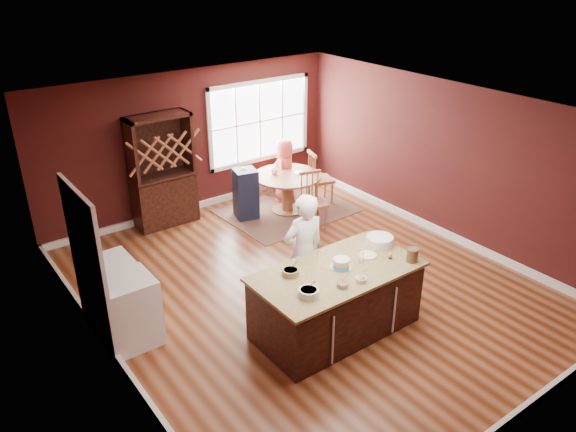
# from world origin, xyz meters

# --- Properties ---
(room_shell) EXTENTS (7.00, 7.00, 7.00)m
(room_shell) POSITION_xyz_m (0.00, 0.00, 1.35)
(room_shell) COLOR brown
(room_shell) RESTS_ON ground
(window) EXTENTS (2.36, 0.10, 1.66)m
(window) POSITION_xyz_m (1.50, 3.47, 1.50)
(window) COLOR white
(window) RESTS_ON room_shell
(doorway) EXTENTS (0.08, 1.26, 2.13)m
(doorway) POSITION_xyz_m (-2.97, 0.60, 1.02)
(doorway) COLOR white
(doorway) RESTS_ON room_shell
(kitchen_island) EXTENTS (2.20, 1.15, 0.92)m
(kitchen_island) POSITION_xyz_m (-0.37, -1.08, 0.44)
(kitchen_island) COLOR black
(kitchen_island) RESTS_ON ground
(dining_table) EXTENTS (1.29, 1.29, 0.75)m
(dining_table) POSITION_xyz_m (1.35, 2.32, 0.53)
(dining_table) COLOR brown
(dining_table) RESTS_ON ground
(baker) EXTENTS (0.67, 0.48, 1.73)m
(baker) POSITION_xyz_m (-0.37, -0.39, 0.87)
(baker) COLOR white
(baker) RESTS_ON ground
(layer_cake) EXTENTS (0.30, 0.30, 0.12)m
(layer_cake) POSITION_xyz_m (-0.28, -1.06, 0.98)
(layer_cake) COLOR white
(layer_cake) RESTS_ON kitchen_island
(bowl_blue) EXTENTS (0.24, 0.24, 0.09)m
(bowl_blue) POSITION_xyz_m (-1.03, -1.33, 0.97)
(bowl_blue) COLOR white
(bowl_blue) RESTS_ON kitchen_island
(bowl_yellow) EXTENTS (0.21, 0.21, 0.08)m
(bowl_yellow) POSITION_xyz_m (-0.92, -0.83, 0.96)
(bowl_yellow) COLOR #AA8849
(bowl_yellow) RESTS_ON kitchen_island
(bowl_pink) EXTENTS (0.16, 0.16, 0.06)m
(bowl_pink) POSITION_xyz_m (-0.57, -1.42, 0.95)
(bowl_pink) COLOR silver
(bowl_pink) RESTS_ON kitchen_island
(bowl_olive) EXTENTS (0.14, 0.14, 0.05)m
(bowl_olive) POSITION_xyz_m (-0.31, -1.46, 0.95)
(bowl_olive) COLOR beige
(bowl_olive) RESTS_ON kitchen_island
(drinking_glass) EXTENTS (0.08, 0.08, 0.15)m
(drinking_glass) POSITION_xyz_m (0.01, -1.12, 0.99)
(drinking_glass) COLOR white
(drinking_glass) RESTS_ON kitchen_island
(dinner_plate) EXTENTS (0.25, 0.25, 0.02)m
(dinner_plate) POSITION_xyz_m (0.20, -1.04, 0.93)
(dinner_plate) COLOR #FFFCD1
(dinner_plate) RESTS_ON kitchen_island
(white_tub) EXTENTS (0.37, 0.37, 0.13)m
(white_tub) POSITION_xyz_m (0.55, -0.92, 0.98)
(white_tub) COLOR silver
(white_tub) RESTS_ON kitchen_island
(stoneware_crock) EXTENTS (0.15, 0.15, 0.18)m
(stoneware_crock) POSITION_xyz_m (0.57, -1.49, 1.01)
(stoneware_crock) COLOR brown
(stoneware_crock) RESTS_ON kitchen_island
(toy_figurine) EXTENTS (0.05, 0.05, 0.09)m
(toy_figurine) POSITION_xyz_m (0.39, -1.28, 0.96)
(toy_figurine) COLOR gold
(toy_figurine) RESTS_ON kitchen_island
(rug) EXTENTS (2.44, 1.92, 0.01)m
(rug) POSITION_xyz_m (1.35, 2.32, 0.01)
(rug) COLOR brown
(rug) RESTS_ON ground
(chair_east) EXTENTS (0.55, 0.56, 1.09)m
(chair_east) POSITION_xyz_m (2.13, 2.26, 0.54)
(chair_east) COLOR olive
(chair_east) RESTS_ON ground
(chair_south) EXTENTS (0.54, 0.53, 1.05)m
(chair_south) POSITION_xyz_m (1.30, 1.46, 0.53)
(chair_south) COLOR brown
(chair_south) RESTS_ON ground
(chair_north) EXTENTS (0.50, 0.49, 0.94)m
(chair_north) POSITION_xyz_m (1.64, 3.06, 0.47)
(chair_north) COLOR brown
(chair_north) RESTS_ON ground
(seated_woman) EXTENTS (0.75, 0.71, 1.28)m
(seated_woman) POSITION_xyz_m (1.60, 2.76, 0.64)
(seated_woman) COLOR #DB5143
(seated_woman) RESTS_ON ground
(high_chair) EXTENTS (0.49, 0.49, 1.00)m
(high_chair) POSITION_xyz_m (0.56, 2.56, 0.50)
(high_chair) COLOR #1E283E
(high_chair) RESTS_ON ground
(toddler) EXTENTS (0.18, 0.14, 0.26)m
(toddler) POSITION_xyz_m (0.60, 2.67, 0.81)
(toddler) COLOR #8CA5BF
(toddler) RESTS_ON high_chair
(table_plate) EXTENTS (0.21, 0.21, 0.02)m
(table_plate) POSITION_xyz_m (1.58, 2.25, 0.76)
(table_plate) COLOR beige
(table_plate) RESTS_ON dining_table
(table_cup) EXTENTS (0.15, 0.15, 0.10)m
(table_cup) POSITION_xyz_m (1.18, 2.50, 0.80)
(table_cup) COLOR white
(table_cup) RESTS_ON dining_table
(hutch) EXTENTS (1.12, 0.47, 2.06)m
(hutch) POSITION_xyz_m (-0.76, 3.22, 1.03)
(hutch) COLOR #3B2014
(hutch) RESTS_ON ground
(washer) EXTENTS (0.64, 0.62, 0.93)m
(washer) POSITION_xyz_m (-2.64, 0.28, 0.47)
(washer) COLOR white
(washer) RESTS_ON ground
(dryer) EXTENTS (0.62, 0.60, 0.90)m
(dryer) POSITION_xyz_m (-2.64, 0.92, 0.45)
(dryer) COLOR white
(dryer) RESTS_ON ground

